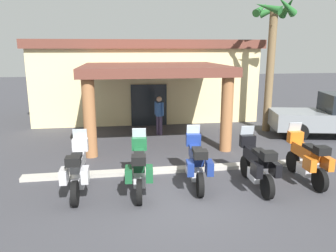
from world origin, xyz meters
The scene contains 11 objects.
ground_plane centered at (0.00, 0.00, 0.00)m, with size 80.00×80.00×0.00m, color #38383D.
motel_building centered at (0.03, 10.89, 2.19)m, with size 12.12×10.77×4.29m.
motorcycle_silver centered at (-2.74, 0.61, 0.70)m, with size 0.71×2.21×1.61m.
motorcycle_green centered at (-1.09, 0.44, 0.70)m, with size 0.73×2.21×1.61m.
motorcycle_blue centered at (0.55, 0.62, 0.70)m, with size 0.75×2.21×1.61m.
motorcycle_black centered at (2.20, 0.23, 0.70)m, with size 0.71×2.21×1.61m.
motorcycle_orange centered at (3.85, 0.42, 0.70)m, with size 0.72×2.21×1.61m.
pedestrian centered at (0.26, 6.47, 1.03)m, with size 0.38×0.42×1.76m.
pickup_truck_gray centered at (7.89, 4.86, 0.94)m, with size 5.49×2.97×1.95m.
palm_tree_near_portico centered at (5.46, 6.43, 4.25)m, with size 1.91×1.99×6.13m.
curb_strip centered at (0.55, 1.81, 0.06)m, with size 10.24×0.36×0.12m, color #ADA89E.
Camera 1 is at (-1.67, -8.07, 3.89)m, focal length 35.34 mm.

